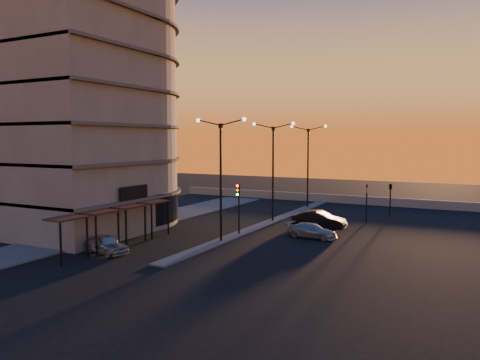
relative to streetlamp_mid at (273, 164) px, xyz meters
name	(u,v)px	position (x,y,z in m)	size (l,w,h in m)	color
ground	(221,242)	(0.00, -10.00, -5.59)	(120.00, 120.00, 0.00)	black
sidewalk_west	(146,222)	(-10.50, -6.00, -5.53)	(5.00, 40.00, 0.12)	#484846
median	(273,221)	(0.00, 0.00, -5.53)	(1.20, 36.00, 0.12)	#484846
parapet	(339,199)	(2.00, 16.00, -5.09)	(44.00, 0.50, 1.00)	slate
building	(84,94)	(-14.00, -9.97, 6.32)	(14.35, 17.08, 25.00)	#69645C
streetlamp_near	(221,169)	(0.00, -10.00, 0.00)	(4.32, 0.32, 9.51)	black
streetlamp_mid	(273,164)	(0.00, 0.00, 0.00)	(4.32, 0.32, 9.51)	black
streetlamp_far	(308,160)	(0.00, 10.00, 0.00)	(4.32, 0.32, 9.51)	black
traffic_light_main	(238,200)	(0.00, -7.13, -2.70)	(0.28, 0.44, 4.25)	black
signal_east_a	(367,202)	(8.00, 4.00, -3.66)	(0.13, 0.16, 3.60)	black
signal_east_b	(391,187)	(9.50, 8.00, -2.49)	(0.42, 1.99, 3.60)	black
car_hatchback	(105,244)	(-5.32, -16.82, -4.94)	(1.54, 3.83, 1.30)	#9FA2A7
car_sedan	(319,220)	(5.00, -1.27, -4.82)	(1.64, 4.71, 1.55)	black
car_wagon	(312,231)	(5.74, -5.36, -5.01)	(1.65, 4.05, 1.17)	#93969A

